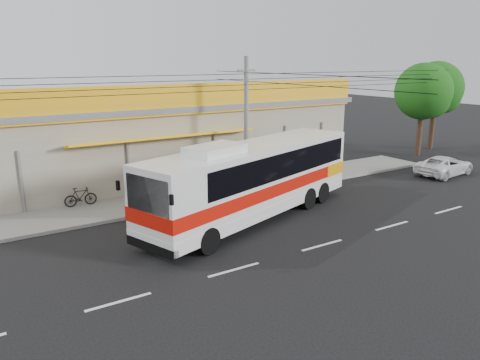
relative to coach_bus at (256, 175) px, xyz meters
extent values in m
plane|color=black|center=(0.28, -1.56, -1.97)|extent=(120.00, 120.00, 0.00)
cube|color=slate|center=(0.28, 4.44, -1.90)|extent=(30.00, 3.20, 0.15)
cube|color=gray|center=(0.28, 10.04, 0.13)|extent=(22.00, 8.00, 4.20)
cube|color=slate|center=(0.28, 10.04, 2.38)|extent=(22.60, 8.60, 0.30)
cube|color=#FAB015|center=(0.28, 5.92, 2.93)|extent=(22.00, 0.24, 1.60)
cube|color=#B40A2E|center=(-1.72, 5.89, 2.93)|extent=(9.00, 0.10, 1.20)
cube|color=#237E16|center=(6.78, 5.89, 2.93)|extent=(2.40, 0.10, 1.10)
cube|color=navy|center=(9.48, 5.89, 2.93)|extent=(2.20, 0.10, 1.10)
cube|color=#B40A2E|center=(-8.72, 5.89, 2.93)|extent=(3.00, 0.10, 1.10)
cube|color=#FEB80E|center=(-1.72, 5.74, 1.03)|extent=(10.00, 1.20, 0.37)
cube|color=silver|center=(-0.18, -0.06, -0.08)|extent=(12.10, 6.04, 2.88)
cube|color=#BD1208|center=(-0.18, -0.06, -0.43)|extent=(12.15, 6.09, 0.55)
cube|color=orange|center=(4.73, 1.54, -0.43)|extent=(2.30, 2.91, 0.60)
cube|color=black|center=(0.48, 0.16, 0.56)|extent=(10.22, 5.47, 1.09)
cube|color=black|center=(-5.77, -1.87, 0.36)|extent=(0.83, 2.13, 1.49)
cube|color=silver|center=(-2.54, -0.83, 1.53)|extent=(2.70, 2.06, 0.36)
cylinder|color=black|center=(-3.80, -2.41, -1.45)|extent=(1.08, 0.62, 1.03)
cylinder|color=black|center=(-4.49, -0.28, -1.45)|extent=(1.08, 0.62, 1.03)
cylinder|color=black|center=(4.04, 0.13, -1.45)|extent=(1.08, 0.62, 1.03)
cylinder|color=black|center=(3.35, 2.27, -1.45)|extent=(1.08, 0.62, 1.03)
imported|color=maroon|center=(-3.12, 3.14, -1.31)|extent=(2.03, 0.93, 1.03)
imported|color=black|center=(-6.29, 5.55, -1.37)|extent=(1.53, 0.53, 0.90)
imported|color=white|center=(14.32, 0.32, -1.38)|extent=(4.40, 2.33, 1.18)
cylinder|color=#5F5F5D|center=(1.99, 3.84, 1.57)|extent=(0.23, 0.23, 7.08)
cube|color=#5F5F5D|center=(1.99, 3.84, 4.41)|extent=(1.06, 0.11, 0.11)
cylinder|color=#321E14|center=(18.13, 5.11, -0.27)|extent=(0.38, 0.38, 3.41)
sphere|color=#12450E|center=(18.13, 5.11, 2.72)|extent=(4.05, 4.05, 4.05)
sphere|color=#12450E|center=(18.77, 4.79, 2.08)|extent=(2.56, 2.56, 2.56)
cylinder|color=#321E14|center=(21.26, 6.30, -0.24)|extent=(0.39, 0.39, 3.46)
sphere|color=#12450E|center=(21.26, 6.30, 2.79)|extent=(4.11, 4.11, 4.11)
sphere|color=#12450E|center=(21.91, 5.98, 2.14)|extent=(2.60, 2.60, 2.60)
camera|label=1|loc=(-11.43, -16.43, 4.95)|focal=35.00mm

